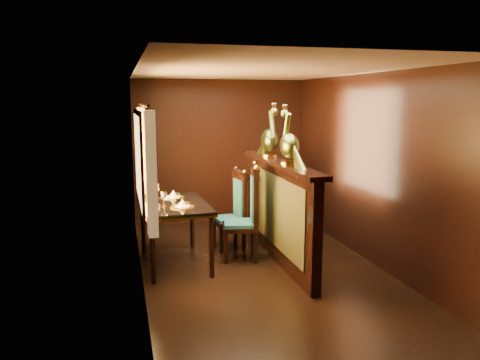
{
  "coord_description": "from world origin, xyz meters",
  "views": [
    {
      "loc": [
        -1.7,
        -5.49,
        2.16
      ],
      "look_at": [
        -0.21,
        0.28,
        1.13
      ],
      "focal_mm": 35.0,
      "sensor_mm": 36.0,
      "label": 1
    }
  ],
  "objects_px": {
    "chair_left": "(249,210)",
    "chair_right": "(236,207)",
    "peacock_right": "(270,130)",
    "dining_table": "(174,208)",
    "peacock_left": "(289,135)"
  },
  "relations": [
    {
      "from": "peacock_left",
      "to": "peacock_right",
      "type": "bearing_deg",
      "value": 90.0
    },
    {
      "from": "dining_table",
      "to": "peacock_left",
      "type": "relative_size",
      "value": 1.94
    },
    {
      "from": "dining_table",
      "to": "peacock_right",
      "type": "relative_size",
      "value": 1.91
    },
    {
      "from": "chair_left",
      "to": "chair_right",
      "type": "relative_size",
      "value": 1.12
    },
    {
      "from": "chair_right",
      "to": "peacock_left",
      "type": "relative_size",
      "value": 1.6
    },
    {
      "from": "chair_left",
      "to": "peacock_right",
      "type": "xyz_separation_m",
      "value": [
        0.37,
        0.27,
        1.05
      ]
    },
    {
      "from": "dining_table",
      "to": "chair_left",
      "type": "height_order",
      "value": "chair_left"
    },
    {
      "from": "dining_table",
      "to": "chair_right",
      "type": "distance_m",
      "value": 1.07
    },
    {
      "from": "dining_table",
      "to": "chair_left",
      "type": "distance_m",
      "value": 1.01
    },
    {
      "from": "chair_left",
      "to": "chair_right",
      "type": "distance_m",
      "value": 0.54
    },
    {
      "from": "chair_left",
      "to": "peacock_right",
      "type": "bearing_deg",
      "value": 49.11
    },
    {
      "from": "dining_table",
      "to": "chair_left",
      "type": "xyz_separation_m",
      "value": [
        1.01,
        -0.06,
        -0.07
      ]
    },
    {
      "from": "chair_right",
      "to": "peacock_left",
      "type": "xyz_separation_m",
      "value": [
        0.43,
        -1.05,
        1.12
      ]
    },
    {
      "from": "chair_left",
      "to": "peacock_right",
      "type": "relative_size",
      "value": 1.76
    },
    {
      "from": "dining_table",
      "to": "chair_right",
      "type": "bearing_deg",
      "value": 24.09
    }
  ]
}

